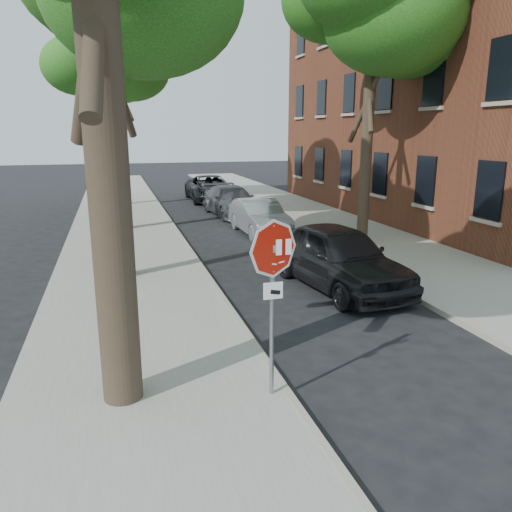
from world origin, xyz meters
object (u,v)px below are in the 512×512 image
at_px(apartment_building, 489,46).
at_px(stop_sign, 273,275).
at_px(tree_mid_b, 111,15).
at_px(car_a, 338,257).
at_px(car_d, 210,188).
at_px(tree_right, 371,30).
at_px(car_b, 259,217).
at_px(car_c, 231,201).
at_px(tree_far, 105,63).

relative_size(apartment_building, stop_sign, 7.74).
distance_m(apartment_building, tree_mid_b, 16.43).
bearing_deg(car_a, car_d, 82.58).
distance_m(tree_right, car_b, 7.58).
xyz_separation_m(car_a, car_c, (0.00, 11.84, -0.12)).
height_order(car_a, car_c, car_a).
height_order(apartment_building, stop_sign, apartment_building).
height_order(tree_mid_b, car_b, tree_mid_b).
relative_size(apartment_building, car_c, 4.26).
bearing_deg(car_d, tree_far, -169.98).
bearing_deg(tree_far, tree_right, -51.66).
xyz_separation_m(tree_right, car_d, (-3.38, 11.87, -6.49)).
bearing_deg(tree_far, stop_sign, -84.54).
relative_size(car_b, car_c, 0.86).
bearing_deg(car_d, car_c, -89.23).
relative_size(stop_sign, car_c, 0.55).
bearing_deg(car_b, tree_right, -30.53).
bearing_deg(car_c, stop_sign, -105.91).
relative_size(tree_far, car_c, 1.97).
xyz_separation_m(car_c, car_d, (0.00, 5.31, 0.03)).
distance_m(tree_far, tree_right, 14.02).
relative_size(apartment_building, tree_right, 2.17).
bearing_deg(car_c, apartment_building, -17.90).
relative_size(tree_right, car_b, 2.28).
distance_m(tree_far, car_b, 12.45).
bearing_deg(car_c, tree_right, -67.47).
bearing_deg(tree_mid_b, car_a, -61.60).
xyz_separation_m(apartment_building, stop_sign, (-14.70, -14.03, -5.71)).
height_order(apartment_building, car_c, apartment_building).
height_order(stop_sign, car_a, stop_sign).
bearing_deg(car_d, tree_mid_b, -121.83).
bearing_deg(car_b, stop_sign, -107.45).
relative_size(apartment_building, tree_far, 2.17).
bearing_deg(car_d, stop_sign, -97.76).
distance_m(tree_far, car_d, 8.44).
bearing_deg(car_b, tree_mid_b, 154.53).
relative_size(apartment_building, car_b, 4.93).
distance_m(apartment_building, car_d, 15.55).
distance_m(tree_right, car_c, 9.85).
xyz_separation_m(apartment_building, tree_far, (-16.72, 7.11, -0.44)).
xyz_separation_m(tree_mid_b, car_a, (5.02, -9.29, -7.19)).
height_order(stop_sign, tree_far, tree_far).
height_order(tree_mid_b, car_c, tree_mid_b).
distance_m(apartment_building, car_c, 13.62).
xyz_separation_m(apartment_building, car_a, (-11.40, -9.17, -6.84)).
bearing_deg(tree_mid_b, car_b, -23.44).
bearing_deg(tree_right, tree_far, 128.34).
bearing_deg(tree_far, tree_mid_b, -87.56).
distance_m(apartment_building, tree_far, 18.18).
bearing_deg(apartment_building, car_c, 166.83).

